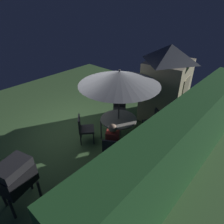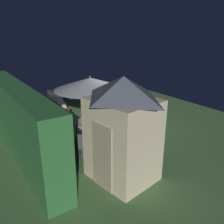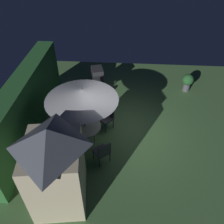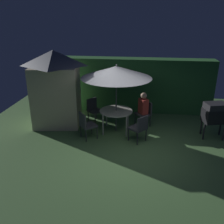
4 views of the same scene
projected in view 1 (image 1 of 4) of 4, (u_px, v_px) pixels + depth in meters
name	position (u px, v px, depth m)	size (l,w,h in m)	color
ground_plane	(79.00, 130.00, 6.97)	(11.00, 11.00, 0.00)	#47703D
hedge_backdrop	(178.00, 151.00, 4.40)	(6.23, 0.68, 2.19)	#28602D
garden_shed	(166.00, 83.00, 7.08)	(1.87, 1.66, 2.71)	#C6B793
patio_table	(119.00, 120.00, 6.21)	(1.13, 1.13, 0.76)	#B2ADA3
patio_umbrella	(119.00, 78.00, 5.51)	(2.33, 2.33, 2.35)	#4C4C51
bbq_grill	(16.00, 176.00, 4.11)	(0.81, 0.67, 1.20)	black
chair_near_shed	(112.00, 149.00, 5.31)	(0.64, 0.64, 0.90)	#38383D
chair_far_side	(153.00, 121.00, 6.48)	(0.65, 0.65, 0.90)	#38383D
chair_toward_hedge	(119.00, 108.00, 7.29)	(0.65, 0.65, 0.90)	#38383D
chair_toward_house	(84.00, 128.00, 6.18)	(0.65, 0.65, 0.90)	#38383D
person_in_red	(113.00, 139.00, 5.25)	(0.38, 0.42, 1.26)	#CC3D33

